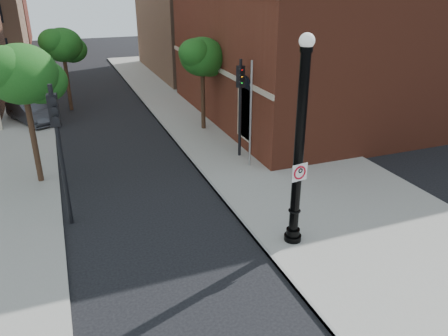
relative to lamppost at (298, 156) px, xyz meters
name	(u,v)px	position (x,y,z in m)	size (l,w,h in m)	color
ground	(211,275)	(-3.12, -0.68, -3.13)	(120.00, 120.00, 0.00)	black
sidewalk_right	(254,142)	(2.88, 9.32, -3.07)	(8.00, 60.00, 0.12)	gray
curb_edge	(184,151)	(-1.07, 9.32, -3.06)	(0.10, 60.00, 0.14)	gray
brick_wall_building	(374,11)	(12.87, 13.32, 3.13)	(22.30, 16.30, 12.50)	maroon
lamppost	(298,156)	(0.00, 0.00, 0.00)	(0.57, 0.57, 6.78)	black
no_parking_sign	(300,172)	(-0.02, -0.17, -0.47)	(0.56, 0.12, 0.57)	white
parked_car	(32,112)	(-8.31, 17.39, -2.42)	(1.50, 4.30, 1.42)	#2C2C31
traffic_signal_left	(58,134)	(-6.83, 4.01, 0.28)	(0.35, 0.43, 5.06)	black
traffic_signal_right	(240,93)	(1.30, 7.65, 0.10)	(0.38, 0.42, 4.80)	black
utility_pole	(251,116)	(1.26, 6.34, -0.65)	(0.10, 0.10, 4.96)	#999999
street_tree_a	(23,75)	(-7.81, 8.08, 1.51)	(3.26, 2.95, 5.88)	#342215
street_tree_b	(63,46)	(-5.92, 19.65, 1.07)	(2.96, 2.67, 5.33)	#342215
street_tree_c	(203,58)	(1.05, 12.41, 1.01)	(2.92, 2.64, 5.26)	#342215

